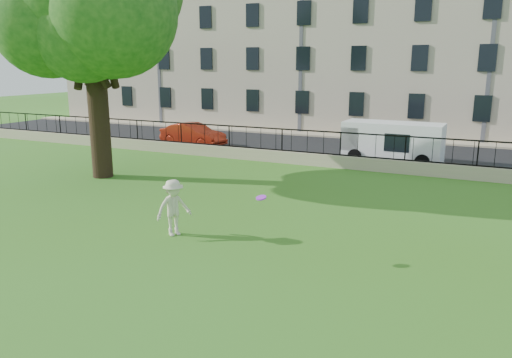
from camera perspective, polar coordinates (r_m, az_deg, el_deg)
The scene contains 11 objects.
ground at distance 13.55m, azimuth -4.73°, elevation -8.19°, with size 120.00×120.00×0.00m, color #3E771C.
retaining_wall at distance 24.21m, azimuth 9.55°, elevation 1.98°, with size 50.00×0.40×0.60m, color tan.
iron_railing at distance 24.07m, azimuth 9.63°, elevation 3.97°, with size 50.00×0.05×1.13m.
street at distance 28.75m, azimuth 12.11°, elevation 3.02°, with size 60.00×9.00×0.01m, color black.
sidewalk at distance 33.76m, azimuth 14.17°, elevation 4.49°, with size 60.00×1.40×0.12m, color tan.
building_row at distance 39.04m, azimuth 16.46°, elevation 15.58°, with size 56.40×10.40×13.80m.
tree at distance 22.84m, azimuth -18.50°, elevation 18.67°, with size 8.58×6.81×10.94m.
man at distance 14.63m, azimuth -9.39°, elevation -3.26°, with size 1.07×0.62×1.66m, color beige.
frisbee at distance 12.59m, azimuth 0.59°, elevation -2.15°, with size 0.27×0.27×0.03m, color #AD28E6.
red_sedan at distance 30.36m, azimuth -7.21°, elevation 5.04°, with size 1.45×4.15×1.37m, color #B12A15.
white_van at distance 25.97m, azimuth 15.33°, elevation 4.04°, with size 4.81×1.88×2.02m, color white.
Camera 1 is at (6.36, -10.90, 4.92)m, focal length 35.00 mm.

